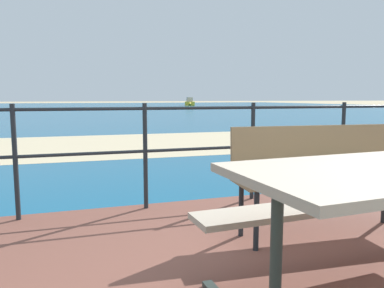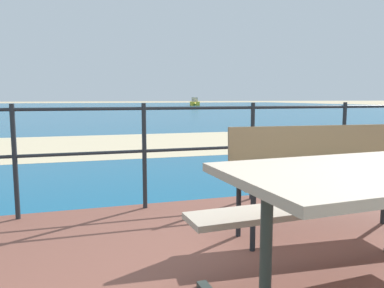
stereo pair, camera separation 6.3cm
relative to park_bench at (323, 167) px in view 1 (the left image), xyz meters
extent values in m
cube|color=#145B84|center=(-0.66, 38.65, -0.60)|extent=(90.00, 90.00, 0.01)
cube|color=beige|center=(-0.66, 6.90, -0.60)|extent=(54.06, 5.55, 0.01)
cube|color=tan|center=(-0.48, -0.65, -0.10)|extent=(1.70, 0.35, 0.04)
cylinder|color=#2D3833|center=(-1.17, -1.26, -0.16)|extent=(0.05, 0.05, 0.78)
cube|color=#8C704C|center=(-0.01, -0.08, -0.08)|extent=(1.54, 0.50, 0.04)
cube|color=#8C704C|center=(0.01, 0.10, 0.14)|extent=(1.51, 0.16, 0.39)
cylinder|color=#1E2328|center=(-0.69, -0.18, -0.31)|extent=(0.04, 0.04, 0.47)
cylinder|color=#1E2328|center=(-0.67, 0.12, -0.31)|extent=(0.04, 0.04, 0.47)
cylinder|color=#1E2328|center=(0.68, 0.02, -0.31)|extent=(0.04, 0.04, 0.47)
cylinder|color=#1E2328|center=(-2.43, 1.11, -0.02)|extent=(0.04, 0.04, 1.05)
cylinder|color=#1E2328|center=(-1.25, 1.11, -0.02)|extent=(0.04, 0.04, 1.05)
cylinder|color=#1E2328|center=(-0.07, 1.11, -0.02)|extent=(0.04, 0.04, 1.05)
cylinder|color=#1E2328|center=(1.11, 1.11, -0.02)|extent=(0.04, 0.04, 1.05)
cylinder|color=#1E2328|center=(-0.66, 1.11, 0.46)|extent=(5.90, 0.03, 0.03)
cylinder|color=#1E2328|center=(-0.66, 1.11, 0.04)|extent=(5.90, 0.03, 0.03)
cube|color=yellow|center=(15.20, 51.69, -0.31)|extent=(2.43, 4.00, 0.57)
cube|color=#A5A8AD|center=(15.28, 51.96, 0.30)|extent=(1.21, 1.29, 0.64)
cone|color=yellow|center=(14.60, 49.65, -0.31)|extent=(0.63, 0.62, 0.51)
camera|label=1|loc=(-1.94, -2.54, 0.56)|focal=35.17mm
camera|label=2|loc=(-1.88, -2.56, 0.56)|focal=35.17mm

